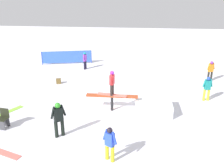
{
  "coord_description": "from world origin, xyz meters",
  "views": [
    {
      "loc": [
        -1.26,
        11.49,
        5.81
      ],
      "look_at": [
        0.0,
        0.0,
        1.44
      ],
      "focal_mm": 40.0,
      "sensor_mm": 36.0,
      "label": 1
    }
  ],
  "objects_px": {
    "rail_feature": "(112,97)",
    "loose_snowboard_lime": "(9,111)",
    "bystander_purple": "(85,60)",
    "bystander_teal": "(207,87)",
    "main_rider_on_rail": "(112,84)",
    "bystander_blue": "(110,142)",
    "bystander_orange": "(211,70)",
    "loose_snowboard_coral": "(6,154)",
    "bystander_black": "(59,118)",
    "folding_chair": "(3,119)",
    "backpack_on_snow": "(59,81)"
  },
  "relations": [
    {
      "from": "bystander_black",
      "to": "bystander_teal",
      "type": "xyz_separation_m",
      "value": [
        -7.02,
        -4.43,
        -0.09
      ]
    },
    {
      "from": "bystander_orange",
      "to": "loose_snowboard_coral",
      "type": "height_order",
      "value": "bystander_orange"
    },
    {
      "from": "bystander_black",
      "to": "folding_chair",
      "type": "xyz_separation_m",
      "value": [
        2.71,
        -0.43,
        -0.46
      ]
    },
    {
      "from": "bystander_black",
      "to": "backpack_on_snow",
      "type": "height_order",
      "value": "bystander_black"
    },
    {
      "from": "bystander_orange",
      "to": "folding_chair",
      "type": "height_order",
      "value": "bystander_orange"
    },
    {
      "from": "bystander_blue",
      "to": "loose_snowboard_lime",
      "type": "distance_m",
      "value": 6.51
    },
    {
      "from": "loose_snowboard_coral",
      "to": "folding_chair",
      "type": "height_order",
      "value": "folding_chair"
    },
    {
      "from": "bystander_black",
      "to": "loose_snowboard_coral",
      "type": "distance_m",
      "value": 2.37
    },
    {
      "from": "bystander_teal",
      "to": "folding_chair",
      "type": "height_order",
      "value": "bystander_teal"
    },
    {
      "from": "loose_snowboard_lime",
      "to": "bystander_teal",
      "type": "bearing_deg",
      "value": 133.31
    },
    {
      "from": "bystander_purple",
      "to": "bystander_teal",
      "type": "height_order",
      "value": "bystander_teal"
    },
    {
      "from": "rail_feature",
      "to": "main_rider_on_rail",
      "type": "xyz_separation_m",
      "value": [
        0.0,
        0.0,
        0.74
      ]
    },
    {
      "from": "loose_snowboard_coral",
      "to": "backpack_on_snow",
      "type": "xyz_separation_m",
      "value": [
        0.32,
        -7.58,
        0.16
      ]
    },
    {
      "from": "rail_feature",
      "to": "bystander_purple",
      "type": "height_order",
      "value": "bystander_purple"
    },
    {
      "from": "bystander_orange",
      "to": "folding_chair",
      "type": "xyz_separation_m",
      "value": [
        10.75,
        7.33,
        -0.37
      ]
    },
    {
      "from": "bystander_blue",
      "to": "backpack_on_snow",
      "type": "bearing_deg",
      "value": -30.04
    },
    {
      "from": "rail_feature",
      "to": "folding_chair",
      "type": "height_order",
      "value": "folding_chair"
    },
    {
      "from": "bystander_purple",
      "to": "bystander_teal",
      "type": "bearing_deg",
      "value": -112.35
    },
    {
      "from": "folding_chair",
      "to": "backpack_on_snow",
      "type": "bearing_deg",
      "value": 90.5
    },
    {
      "from": "bystander_black",
      "to": "bystander_orange",
      "type": "distance_m",
      "value": 11.17
    },
    {
      "from": "bystander_orange",
      "to": "rail_feature",
      "type": "bearing_deg",
      "value": 18.41
    },
    {
      "from": "main_rider_on_rail",
      "to": "bystander_blue",
      "type": "xyz_separation_m",
      "value": [
        -0.36,
        4.02,
        -0.69
      ]
    },
    {
      "from": "bystander_teal",
      "to": "loose_snowboard_lime",
      "type": "height_order",
      "value": "bystander_teal"
    },
    {
      "from": "rail_feature",
      "to": "folding_chair",
      "type": "xyz_separation_m",
      "value": [
        4.64,
        2.23,
        -0.3
      ]
    },
    {
      "from": "main_rider_on_rail",
      "to": "backpack_on_snow",
      "type": "xyz_separation_m",
      "value": [
        3.94,
        -3.49,
        -1.28
      ]
    },
    {
      "from": "bystander_blue",
      "to": "bystander_teal",
      "type": "xyz_separation_m",
      "value": [
        -4.73,
        -5.8,
        0.03
      ]
    },
    {
      "from": "bystander_orange",
      "to": "bystander_black",
      "type": "bearing_deg",
      "value": 22.54
    },
    {
      "from": "bystander_blue",
      "to": "bystander_black",
      "type": "height_order",
      "value": "bystander_black"
    },
    {
      "from": "bystander_black",
      "to": "bystander_blue",
      "type": "bearing_deg",
      "value": -68.59
    },
    {
      "from": "loose_snowboard_lime",
      "to": "loose_snowboard_coral",
      "type": "bearing_deg",
      "value": 54.9
    },
    {
      "from": "main_rider_on_rail",
      "to": "backpack_on_snow",
      "type": "bearing_deg",
      "value": -33.21
    },
    {
      "from": "bystander_purple",
      "to": "loose_snowboard_coral",
      "type": "height_order",
      "value": "bystander_purple"
    },
    {
      "from": "rail_feature",
      "to": "bystander_black",
      "type": "bearing_deg",
      "value": 53.39
    },
    {
      "from": "bystander_blue",
      "to": "loose_snowboard_coral",
      "type": "height_order",
      "value": "bystander_blue"
    },
    {
      "from": "bystander_purple",
      "to": "bystander_orange",
      "type": "bearing_deg",
      "value": -90.95
    },
    {
      "from": "bystander_orange",
      "to": "folding_chair",
      "type": "distance_m",
      "value": 13.01
    },
    {
      "from": "bystander_purple",
      "to": "loose_snowboard_coral",
      "type": "distance_m",
      "value": 11.04
    },
    {
      "from": "rail_feature",
      "to": "bystander_teal",
      "type": "relative_size",
      "value": 1.88
    },
    {
      "from": "bystander_purple",
      "to": "loose_snowboard_lime",
      "type": "distance_m",
      "value": 8.0
    },
    {
      "from": "bystander_black",
      "to": "bystander_teal",
      "type": "bearing_deg",
      "value": -5.56
    },
    {
      "from": "folding_chair",
      "to": "loose_snowboard_lime",
      "type": "bearing_deg",
      "value": 117.66
    },
    {
      "from": "bystander_blue",
      "to": "bystander_black",
      "type": "bearing_deg",
      "value": -0.55
    },
    {
      "from": "main_rider_on_rail",
      "to": "bystander_blue",
      "type": "relative_size",
      "value": 1.13
    },
    {
      "from": "rail_feature",
      "to": "bystander_purple",
      "type": "xyz_separation_m",
      "value": [
        2.87,
        -6.9,
        0.04
      ]
    },
    {
      "from": "bystander_blue",
      "to": "folding_chair",
      "type": "xyz_separation_m",
      "value": [
        5.0,
        -1.79,
        -0.34
      ]
    },
    {
      "from": "bystander_purple",
      "to": "main_rider_on_rail",
      "type": "bearing_deg",
      "value": -147.01
    },
    {
      "from": "rail_feature",
      "to": "loose_snowboard_lime",
      "type": "bearing_deg",
      "value": 7.24
    },
    {
      "from": "rail_feature",
      "to": "main_rider_on_rail",
      "type": "distance_m",
      "value": 0.74
    },
    {
      "from": "rail_feature",
      "to": "loose_snowboard_lime",
      "type": "height_order",
      "value": "rail_feature"
    },
    {
      "from": "bystander_orange",
      "to": "loose_snowboard_coral",
      "type": "relative_size",
      "value": 1.03
    }
  ]
}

